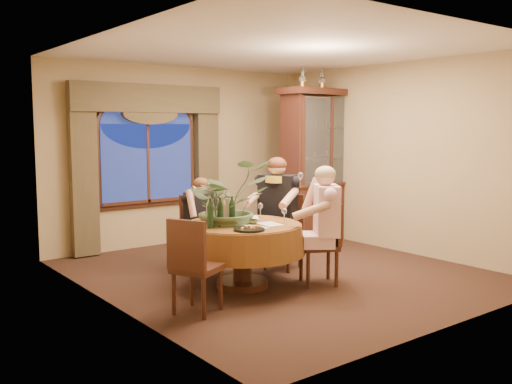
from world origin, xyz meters
TOP-DOWN VIEW (x-y plane):
  - floor at (0.00, 0.00)m, footprint 5.00×5.00m
  - wall_back at (0.00, 2.50)m, footprint 4.50×0.00m
  - wall_right at (2.25, 0.00)m, footprint 0.00×5.00m
  - ceiling at (0.00, 0.00)m, footprint 5.00×5.00m
  - window at (-0.60, 2.43)m, footprint 1.62×0.10m
  - arched_transom at (-0.60, 2.43)m, footprint 1.60×0.06m
  - drapery_left at (-1.63, 2.38)m, footprint 0.38×0.14m
  - drapery_right at (0.43, 2.38)m, footprint 0.38×0.14m
  - swag_valance at (-0.60, 2.35)m, footprint 2.45×0.16m
  - dining_table at (-0.77, -0.25)m, footprint 1.85×1.85m
  - china_cabinet at (1.96, 1.29)m, footprint 1.52×0.60m
  - oil_lamp_left at (1.53, 1.29)m, footprint 0.11×0.11m
  - oil_lamp_center at (1.96, 1.29)m, footprint 0.11×0.11m
  - oil_lamp_right at (2.39, 1.29)m, footprint 0.11×0.11m
  - chair_right at (0.04, -0.68)m, footprint 0.57×0.57m
  - chair_back_right at (0.17, 0.13)m, footprint 0.55×0.55m
  - chair_back at (-0.68, 0.77)m, footprint 0.45×0.45m
  - chair_front_left at (-1.66, -0.72)m, footprint 0.57×0.57m
  - person_pink at (0.03, -0.81)m, footprint 0.67×0.68m
  - person_back at (-0.75, 0.68)m, footprint 0.44×0.41m
  - person_scarf at (0.13, 0.20)m, footprint 0.67×0.69m
  - stoneware_vase at (-0.85, -0.11)m, footprint 0.15×0.15m
  - centerpiece_plant at (-0.87, -0.11)m, footprint 0.97×1.08m
  - olive_bowl at (-0.71, -0.34)m, footprint 0.16×0.16m
  - cheese_platter at (-0.98, -0.67)m, footprint 0.34×0.34m
  - wine_bottle_0 at (-1.16, -0.17)m, footprint 0.07×0.07m
  - wine_bottle_1 at (-1.08, -0.03)m, footprint 0.07×0.07m
  - wine_bottle_2 at (-0.93, -0.28)m, footprint 0.07×0.07m
  - wine_bottle_3 at (-1.10, -0.30)m, footprint 0.07×0.07m
  - wine_bottle_4 at (-1.23, -0.30)m, footprint 0.07×0.07m
  - wine_bottle_5 at (-1.01, -0.21)m, footprint 0.07×0.07m
  - tasting_paper_0 at (-0.56, -0.50)m, footprint 0.24×0.32m
  - tasting_paper_1 at (-0.46, 0.02)m, footprint 0.34×0.37m
  - tasting_paper_2 at (-0.84, -0.56)m, footprint 0.27×0.34m
  - wine_glass_person_pink at (-0.37, -0.53)m, footprint 0.07×0.07m
  - wine_glass_person_back at (-0.76, 0.23)m, footprint 0.07×0.07m
  - wine_glass_person_scarf at (-0.33, -0.03)m, footprint 0.07×0.07m

SIDE VIEW (x-z plane):
  - floor at x=0.00m, z-range 0.00..0.00m
  - dining_table at x=-0.77m, z-range 0.00..0.75m
  - chair_right at x=0.04m, z-range 0.00..0.96m
  - chair_back_right at x=0.17m, z-range 0.00..0.96m
  - chair_back at x=-0.68m, z-range 0.00..0.96m
  - chair_front_left at x=-1.66m, z-range 0.00..0.96m
  - person_back at x=-0.75m, z-range 0.00..1.22m
  - person_pink at x=0.03m, z-range 0.00..1.41m
  - person_scarf at x=0.13m, z-range 0.00..1.47m
  - tasting_paper_0 at x=-0.56m, z-range 0.75..0.76m
  - tasting_paper_1 at x=-0.46m, z-range 0.75..0.76m
  - tasting_paper_2 at x=-0.84m, z-range 0.75..0.76m
  - cheese_platter at x=-0.98m, z-range 0.75..0.77m
  - olive_bowl at x=-0.71m, z-range 0.75..0.80m
  - wine_glass_person_pink at x=-0.37m, z-range 0.75..0.93m
  - wine_glass_person_back at x=-0.76m, z-range 0.75..0.93m
  - wine_glass_person_scarf at x=-0.33m, z-range 0.75..0.93m
  - stoneware_vase at x=-0.85m, z-range 0.75..1.03m
  - wine_bottle_0 at x=-1.16m, z-range 0.75..1.08m
  - wine_bottle_1 at x=-1.08m, z-range 0.75..1.08m
  - wine_bottle_2 at x=-0.93m, z-range 0.75..1.08m
  - wine_bottle_3 at x=-1.10m, z-range 0.75..1.08m
  - wine_bottle_4 at x=-1.23m, z-range 0.75..1.08m
  - wine_bottle_5 at x=-1.01m, z-range 0.75..1.08m
  - drapery_left at x=-1.63m, z-range 0.02..2.34m
  - drapery_right at x=0.43m, z-range 0.02..2.34m
  - china_cabinet at x=1.96m, z-range 0.00..2.46m
  - window at x=-0.60m, z-range 0.64..1.96m
  - centerpiece_plant at x=-0.87m, z-range 0.95..1.79m
  - wall_back at x=0.00m, z-range -0.85..3.65m
  - wall_right at x=2.25m, z-range -1.10..3.90m
  - arched_transom at x=-0.60m, z-range 1.86..2.30m
  - swag_valance at x=-0.60m, z-range 2.07..2.49m
  - oil_lamp_left at x=1.53m, z-range 2.46..2.80m
  - oil_lamp_center at x=1.96m, z-range 2.46..2.80m
  - oil_lamp_right at x=2.39m, z-range 2.46..2.80m
  - ceiling at x=0.00m, z-range 2.80..2.80m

